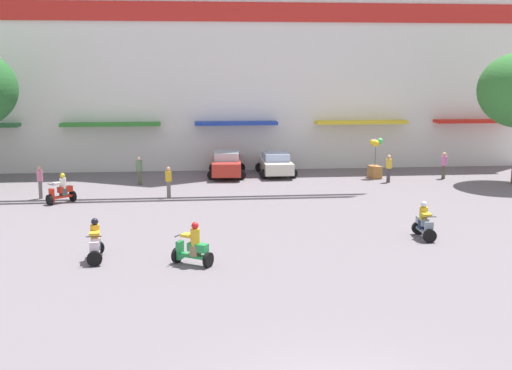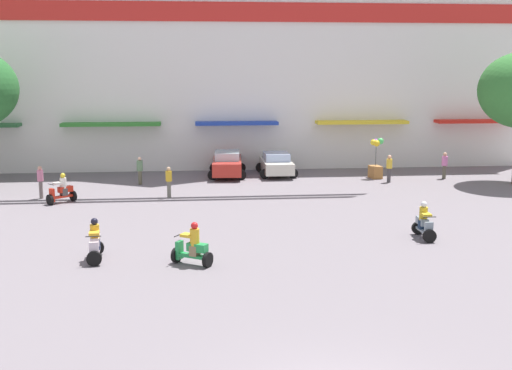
{
  "view_description": "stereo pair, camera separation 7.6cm",
  "coord_description": "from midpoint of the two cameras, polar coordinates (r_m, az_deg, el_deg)",
  "views": [
    {
      "loc": [
        -2.83,
        -11.37,
        6.67
      ],
      "look_at": [
        -0.06,
        16.33,
        1.52
      ],
      "focal_mm": 45.09,
      "sensor_mm": 36.0,
      "label": 1
    },
    {
      "loc": [
        -2.76,
        -11.37,
        6.67
      ],
      "look_at": [
        -0.06,
        16.33,
        1.52
      ],
      "focal_mm": 45.09,
      "sensor_mm": 36.0,
      "label": 2
    }
  ],
  "objects": [
    {
      "name": "parked_car_1",
      "position": [
        39.86,
        1.71,
        1.9
      ],
      "size": [
        2.34,
        3.98,
        1.42
      ],
      "color": "beige",
      "rests_on": "ground"
    },
    {
      "name": "parked_car_0",
      "position": [
        39.57,
        -2.66,
        1.91
      ],
      "size": [
        2.5,
        4.59,
        1.54
      ],
      "color": "#B52A20",
      "rests_on": "ground"
    },
    {
      "name": "pedestrian_2",
      "position": [
        40.21,
        16.28,
        1.83
      ],
      "size": [
        0.46,
        0.46,
        1.6
      ],
      "color": "#504B3D",
      "rests_on": "ground"
    },
    {
      "name": "ground_plane",
      "position": [
        25.42,
        0.79,
        -4.73
      ],
      "size": [
        128.0,
        128.0,
        0.0
      ],
      "primitive_type": "plane",
      "color": "slate"
    },
    {
      "name": "pedestrian_4",
      "position": [
        38.13,
        11.64,
        1.6
      ],
      "size": [
        0.48,
        0.48,
        1.61
      ],
      "color": "#464143",
      "rests_on": "ground"
    },
    {
      "name": "scooter_rider_7",
      "position": [
        33.18,
        -16.94,
        -0.51
      ],
      "size": [
        1.41,
        1.33,
        1.49
      ],
      "color": "black",
      "rests_on": "ground"
    },
    {
      "name": "balloon_vendor_cart",
      "position": [
        39.45,
        10.48,
        1.98
      ],
      "size": [
        0.8,
        0.97,
        2.45
      ],
      "color": "#A36D37",
      "rests_on": "ground"
    },
    {
      "name": "pedestrian_0",
      "position": [
        33.34,
        -7.83,
        0.44
      ],
      "size": [
        0.46,
        0.46,
        1.6
      ],
      "color": "slate",
      "rests_on": "ground"
    },
    {
      "name": "scooter_rider_8",
      "position": [
        26.11,
        14.6,
        -3.32
      ],
      "size": [
        0.52,
        1.42,
        1.47
      ],
      "color": "black",
      "rests_on": "ground"
    },
    {
      "name": "scooter_rider_0",
      "position": [
        23.14,
        -14.14,
        -5.04
      ],
      "size": [
        0.63,
        1.52,
        1.49
      ],
      "color": "black",
      "rests_on": "ground"
    },
    {
      "name": "colonial_building",
      "position": [
        48.46,
        -2.47,
        12.59
      ],
      "size": [
        39.43,
        19.27,
        19.76
      ],
      "color": "silver",
      "rests_on": "ground"
    },
    {
      "name": "pedestrian_1",
      "position": [
        34.54,
        -18.68,
        0.43
      ],
      "size": [
        0.43,
        0.43,
        1.68
      ],
      "color": "slate",
      "rests_on": "ground"
    },
    {
      "name": "scooter_rider_9",
      "position": [
        22.02,
        -5.71,
        -5.56
      ],
      "size": [
        1.46,
        1.19,
        1.51
      ],
      "color": "black",
      "rests_on": "ground"
    },
    {
      "name": "pedestrian_3",
      "position": [
        37.29,
        -10.37,
        1.41
      ],
      "size": [
        0.41,
        0.41,
        1.59
      ],
      "color": "brown",
      "rests_on": "ground"
    }
  ]
}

